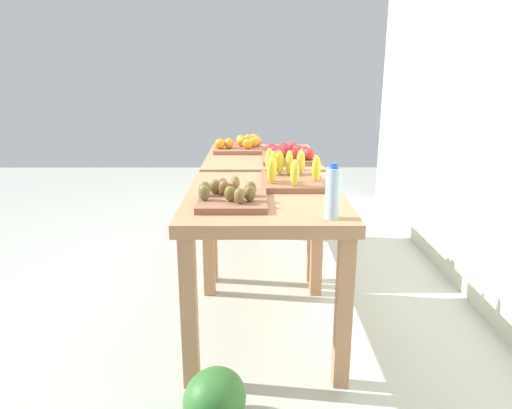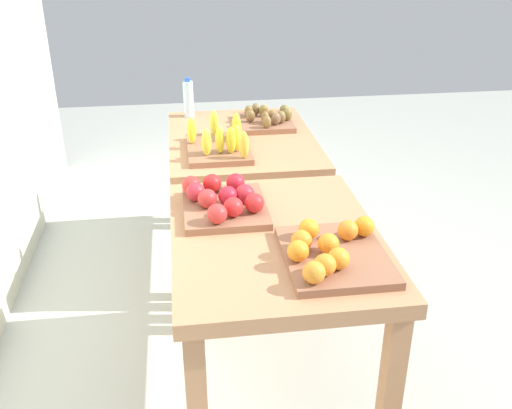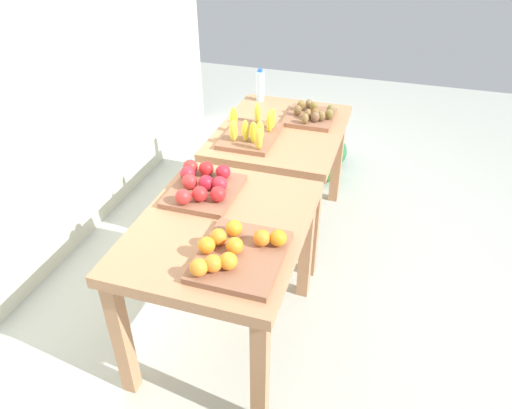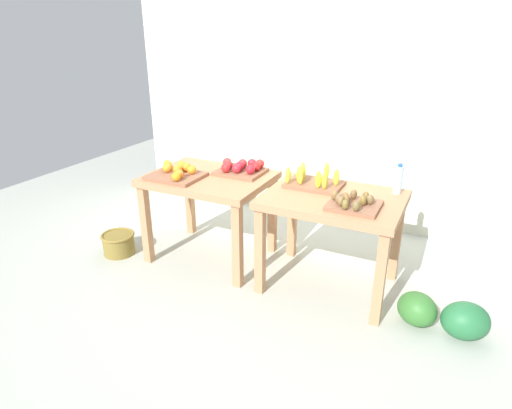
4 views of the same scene
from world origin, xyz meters
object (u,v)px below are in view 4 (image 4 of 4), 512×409
object	(u,v)px
orange_bin	(177,173)
watermelon_pile	(444,316)
water_bottle	(398,180)
kiwi_bin	(353,203)
display_table_right	(333,210)
wicker_basket	(119,243)
banana_crate	(313,181)
display_table_left	(209,188)
apple_bin	(241,168)

from	to	relation	value
orange_bin	watermelon_pile	size ratio (longest dim) A/B	0.65
orange_bin	water_bottle	bearing A→B (deg)	13.81
kiwi_bin	display_table_right	bearing A→B (deg)	138.80
display_table_right	wicker_basket	size ratio (longest dim) A/B	3.37
orange_bin	water_bottle	size ratio (longest dim) A/B	1.88
banana_crate	wicker_basket	distance (m)	1.92
wicker_basket	orange_bin	bearing A→B (deg)	18.09
display_table_left	display_table_right	world-z (taller)	same
water_bottle	wicker_basket	distance (m)	2.56
banana_crate	watermelon_pile	world-z (taller)	banana_crate
display_table_right	watermelon_pile	bearing A→B (deg)	-13.57
watermelon_pile	banana_crate	bearing A→B (deg)	162.52
water_bottle	wicker_basket	world-z (taller)	water_bottle
water_bottle	watermelon_pile	world-z (taller)	water_bottle
display_table_left	banana_crate	bearing A→B (deg)	8.46
display_table_left	apple_bin	xyz separation A→B (m)	(0.22, 0.18, 0.16)
display_table_right	kiwi_bin	distance (m)	0.29
watermelon_pile	kiwi_bin	bearing A→B (deg)	175.64
orange_bin	wicker_basket	bearing A→B (deg)	-161.91
apple_bin	banana_crate	xyz separation A→B (m)	(0.68, -0.05, 0.00)
kiwi_bin	watermelon_pile	world-z (taller)	kiwi_bin
water_bottle	wicker_basket	xyz separation A→B (m)	(-2.35, -0.62, -0.79)
apple_bin	banana_crate	distance (m)	0.68
water_bottle	watermelon_pile	size ratio (longest dim) A/B	0.35
orange_bin	banana_crate	bearing A→B (deg)	14.58
display_table_right	apple_bin	bearing A→B (deg)	168.57
banana_crate	wicker_basket	bearing A→B (deg)	-164.21
apple_bin	water_bottle	world-z (taller)	water_bottle
orange_bin	kiwi_bin	bearing A→B (deg)	-0.16
display_table_right	water_bottle	bearing A→B (deg)	33.20
watermelon_pile	display_table_left	bearing A→B (deg)	173.86
banana_crate	kiwi_bin	size ratio (longest dim) A/B	1.22
water_bottle	wicker_basket	bearing A→B (deg)	-165.11
display_table_left	watermelon_pile	world-z (taller)	display_table_left
apple_bin	watermelon_pile	size ratio (longest dim) A/B	0.60
banana_crate	apple_bin	bearing A→B (deg)	176.07
display_table_left	orange_bin	distance (m)	0.32
kiwi_bin	watermelon_pile	distance (m)	1.00
display_table_left	water_bottle	distance (m)	1.58
watermelon_pile	wicker_basket	world-z (taller)	watermelon_pile
wicker_basket	water_bottle	bearing A→B (deg)	14.89
kiwi_bin	apple_bin	bearing A→B (deg)	162.36
orange_bin	watermelon_pile	distance (m)	2.35
banana_crate	display_table_left	bearing A→B (deg)	-171.54
apple_bin	water_bottle	bearing A→B (deg)	4.08
orange_bin	display_table_right	bearing A→B (deg)	6.73
display_table_left	kiwi_bin	distance (m)	1.32
banana_crate	water_bottle	size ratio (longest dim) A/B	1.85
display_table_left	wicker_basket	xyz separation A→B (m)	(-0.81, -0.35, -0.56)
display_table_right	banana_crate	distance (m)	0.30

